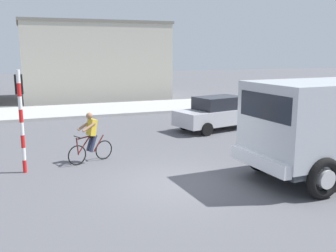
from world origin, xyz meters
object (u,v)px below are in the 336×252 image
cyclist (91,137)px  traffic_light_pole (20,107)px  truck_foreground (334,122)px  car_red_near (217,113)px

cyclist → traffic_light_pole: traffic_light_pole is taller
truck_foreground → traffic_light_pole: (-8.67, 3.75, 0.40)m
truck_foreground → car_red_near: 7.60m
truck_foreground → cyclist: truck_foreground is taller
cyclist → car_red_near: (6.60, 3.45, -0.05)m
truck_foreground → traffic_light_pole: traffic_light_pole is taller
cyclist → traffic_light_pole: size_ratio=0.54×
cyclist → car_red_near: cyclist is taller
truck_foreground → car_red_near: bearing=89.4°
cyclist → car_red_near: 7.45m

